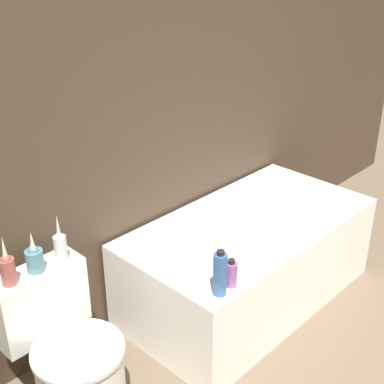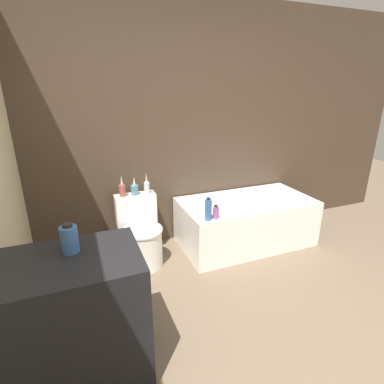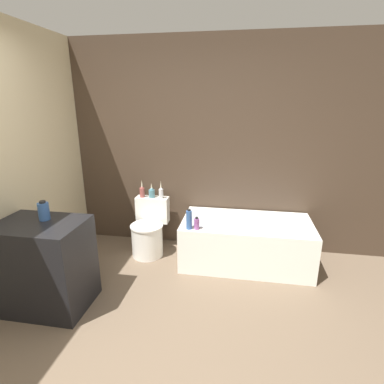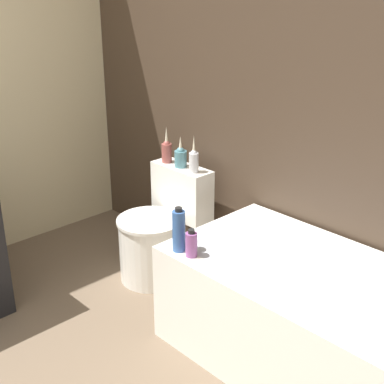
# 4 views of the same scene
# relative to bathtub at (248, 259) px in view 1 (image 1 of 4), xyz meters

# --- Properties ---
(wall_back_tiled) EXTENTS (6.40, 0.06, 2.60)m
(wall_back_tiled) POSITION_rel_bathtub_xyz_m (-0.77, 0.44, 1.03)
(wall_back_tiled) COLOR #423326
(wall_back_tiled) RESTS_ON ground_plane
(bathtub) EXTENTS (1.48, 0.78, 0.53)m
(bathtub) POSITION_rel_bathtub_xyz_m (0.00, 0.00, 0.00)
(bathtub) COLOR white
(bathtub) RESTS_ON ground
(toilet) EXTENTS (0.42, 0.55, 0.68)m
(toilet) POSITION_rel_bathtub_xyz_m (-1.20, 0.04, 0.02)
(toilet) COLOR white
(toilet) RESTS_ON ground
(vase_gold) EXTENTS (0.06, 0.06, 0.23)m
(vase_gold) POSITION_rel_bathtub_xyz_m (-1.33, 0.22, 0.49)
(vase_gold) COLOR #994C47
(vase_gold) RESTS_ON toilet
(vase_silver) EXTENTS (0.08, 0.08, 0.19)m
(vase_silver) POSITION_rel_bathtub_xyz_m (-1.20, 0.23, 0.48)
(vase_silver) COLOR teal
(vase_silver) RESTS_ON toilet
(vase_bronze) EXTENTS (0.06, 0.06, 0.23)m
(vase_bronze) POSITION_rel_bathtub_xyz_m (-1.08, 0.22, 0.49)
(vase_bronze) COLOR silver
(vase_bronze) RESTS_ON toilet
(shampoo_bottle_tall) EXTENTS (0.06, 0.06, 0.23)m
(shampoo_bottle_tall) POSITION_rel_bathtub_xyz_m (-0.62, -0.32, 0.37)
(shampoo_bottle_tall) COLOR #335999
(shampoo_bottle_tall) RESTS_ON bathtub
(shampoo_bottle_short) EXTENTS (0.06, 0.06, 0.14)m
(shampoo_bottle_short) POSITION_rel_bathtub_xyz_m (-0.54, -0.31, 0.32)
(shampoo_bottle_short) COLOR #8C4C8C
(shampoo_bottle_short) RESTS_ON bathtub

